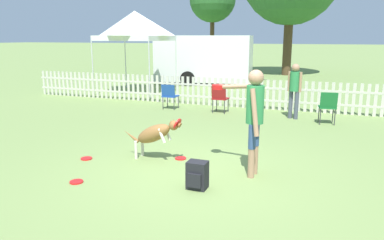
{
  "coord_description": "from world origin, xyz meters",
  "views": [
    {
      "loc": [
        1.93,
        -5.64,
        2.24
      ],
      "look_at": [
        -0.32,
        0.27,
        0.83
      ],
      "focal_mm": 35.0,
      "sensor_mm": 36.0,
      "label": 1
    }
  ],
  "objects_px": {
    "leaping_dog": "(155,134)",
    "folding_chair_blue_left": "(328,105)",
    "folding_chair_center": "(170,94)",
    "canopy_tent_main": "(135,26)",
    "spectator_standing": "(295,86)",
    "frisbee_midfield": "(181,158)",
    "frisbee_near_dog": "(86,158)",
    "frisbee_near_handler": "(76,182)",
    "equipment_trailer": "(205,58)",
    "backpack_on_grass": "(197,175)",
    "handler_person": "(253,110)",
    "folding_chair_green_right": "(220,97)"
  },
  "relations": [
    {
      "from": "leaping_dog",
      "to": "canopy_tent_main",
      "type": "distance_m",
      "value": 9.02
    },
    {
      "from": "backpack_on_grass",
      "to": "folding_chair_center",
      "type": "distance_m",
      "value": 6.4
    },
    {
      "from": "frisbee_near_dog",
      "to": "handler_person",
      "type": "bearing_deg",
      "value": 5.46
    },
    {
      "from": "frisbee_midfield",
      "to": "folding_chair_green_right",
      "type": "height_order",
      "value": "folding_chair_green_right"
    },
    {
      "from": "frisbee_midfield",
      "to": "folding_chair_blue_left",
      "type": "bearing_deg",
      "value": 58.2
    },
    {
      "from": "leaping_dog",
      "to": "folding_chair_center",
      "type": "distance_m",
      "value": 5.0
    },
    {
      "from": "equipment_trailer",
      "to": "backpack_on_grass",
      "type": "bearing_deg",
      "value": -79.01
    },
    {
      "from": "leaping_dog",
      "to": "folding_chair_blue_left",
      "type": "height_order",
      "value": "folding_chair_blue_left"
    },
    {
      "from": "leaping_dog",
      "to": "folding_chair_center",
      "type": "xyz_separation_m",
      "value": [
        -1.8,
        4.66,
        -0.03
      ]
    },
    {
      "from": "frisbee_near_handler",
      "to": "folding_chair_blue_left",
      "type": "distance_m",
      "value": 6.71
    },
    {
      "from": "folding_chair_blue_left",
      "to": "canopy_tent_main",
      "type": "xyz_separation_m",
      "value": [
        -7.45,
        3.27,
        2.15
      ]
    },
    {
      "from": "frisbee_near_handler",
      "to": "backpack_on_grass",
      "type": "distance_m",
      "value": 1.92
    },
    {
      "from": "frisbee_near_handler",
      "to": "equipment_trailer",
      "type": "xyz_separation_m",
      "value": [
        -2.33,
        12.93,
        1.21
      ]
    },
    {
      "from": "backpack_on_grass",
      "to": "frisbee_midfield",
      "type": "bearing_deg",
      "value": 122.75
    },
    {
      "from": "frisbee_midfield",
      "to": "spectator_standing",
      "type": "height_order",
      "value": "spectator_standing"
    },
    {
      "from": "canopy_tent_main",
      "to": "spectator_standing",
      "type": "bearing_deg",
      "value": -23.66
    },
    {
      "from": "handler_person",
      "to": "frisbee_midfield",
      "type": "height_order",
      "value": "handler_person"
    },
    {
      "from": "frisbee_near_handler",
      "to": "folding_chair_center",
      "type": "height_order",
      "value": "folding_chair_center"
    },
    {
      "from": "frisbee_near_dog",
      "to": "frisbee_near_handler",
      "type": "bearing_deg",
      "value": -61.16
    },
    {
      "from": "frisbee_midfield",
      "to": "backpack_on_grass",
      "type": "relative_size",
      "value": 0.5
    },
    {
      "from": "folding_chair_green_right",
      "to": "frisbee_near_dog",
      "type": "bearing_deg",
      "value": 79.36
    },
    {
      "from": "frisbee_near_dog",
      "to": "folding_chair_center",
      "type": "bearing_deg",
      "value": 96.5
    },
    {
      "from": "folding_chair_blue_left",
      "to": "spectator_standing",
      "type": "xyz_separation_m",
      "value": [
        -0.91,
        0.4,
        0.4
      ]
    },
    {
      "from": "frisbee_near_handler",
      "to": "backpack_on_grass",
      "type": "height_order",
      "value": "backpack_on_grass"
    },
    {
      "from": "folding_chair_center",
      "to": "spectator_standing",
      "type": "relative_size",
      "value": 0.52
    },
    {
      "from": "handler_person",
      "to": "frisbee_midfield",
      "type": "xyz_separation_m",
      "value": [
        -1.41,
        0.35,
        -1.09
      ]
    },
    {
      "from": "backpack_on_grass",
      "to": "spectator_standing",
      "type": "relative_size",
      "value": 0.28
    },
    {
      "from": "folding_chair_blue_left",
      "to": "folding_chair_center",
      "type": "xyz_separation_m",
      "value": [
        -4.71,
        0.44,
        -0.04
      ]
    },
    {
      "from": "frisbee_midfield",
      "to": "folding_chair_green_right",
      "type": "xyz_separation_m",
      "value": [
        -0.57,
        4.42,
        0.49
      ]
    },
    {
      "from": "folding_chair_blue_left",
      "to": "equipment_trailer",
      "type": "bearing_deg",
      "value": -59.57
    },
    {
      "from": "handler_person",
      "to": "folding_chair_center",
      "type": "distance_m",
      "value": 6.05
    },
    {
      "from": "frisbee_near_dog",
      "to": "canopy_tent_main",
      "type": "distance_m",
      "value": 8.98
    },
    {
      "from": "frisbee_near_dog",
      "to": "folding_chair_blue_left",
      "type": "bearing_deg",
      "value": 48.38
    },
    {
      "from": "handler_person",
      "to": "spectator_standing",
      "type": "xyz_separation_m",
      "value": [
        0.17,
        4.76,
        -0.18
      ]
    },
    {
      "from": "frisbee_midfield",
      "to": "folding_chair_blue_left",
      "type": "distance_m",
      "value": 4.74
    },
    {
      "from": "spectator_standing",
      "to": "backpack_on_grass",
      "type": "bearing_deg",
      "value": 104.52
    },
    {
      "from": "frisbee_near_handler",
      "to": "equipment_trailer",
      "type": "bearing_deg",
      "value": 100.22
    },
    {
      "from": "handler_person",
      "to": "equipment_trailer",
      "type": "height_order",
      "value": "equipment_trailer"
    },
    {
      "from": "folding_chair_blue_left",
      "to": "frisbee_near_dog",
      "type": "bearing_deg",
      "value": 39.74
    },
    {
      "from": "leaping_dog",
      "to": "frisbee_midfield",
      "type": "distance_m",
      "value": 0.68
    },
    {
      "from": "folding_chair_center",
      "to": "frisbee_midfield",
      "type": "bearing_deg",
      "value": 114.67
    },
    {
      "from": "leaping_dog",
      "to": "frisbee_midfield",
      "type": "relative_size",
      "value": 5.93
    },
    {
      "from": "equipment_trailer",
      "to": "leaping_dog",
      "type": "bearing_deg",
      "value": -82.96
    },
    {
      "from": "leaping_dog",
      "to": "folding_chair_blue_left",
      "type": "distance_m",
      "value": 5.12
    },
    {
      "from": "spectator_standing",
      "to": "frisbee_near_dog",
      "type": "bearing_deg",
      "value": 80.1
    },
    {
      "from": "folding_chair_center",
      "to": "spectator_standing",
      "type": "height_order",
      "value": "spectator_standing"
    },
    {
      "from": "frisbee_midfield",
      "to": "backpack_on_grass",
      "type": "height_order",
      "value": "backpack_on_grass"
    },
    {
      "from": "backpack_on_grass",
      "to": "equipment_trailer",
      "type": "xyz_separation_m",
      "value": [
        -4.19,
        12.47,
        1.01
      ]
    },
    {
      "from": "leaping_dog",
      "to": "folding_chair_green_right",
      "type": "relative_size",
      "value": 1.5
    },
    {
      "from": "backpack_on_grass",
      "to": "canopy_tent_main",
      "type": "xyz_separation_m",
      "value": [
        -5.74,
        8.47,
        2.46
      ]
    }
  ]
}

